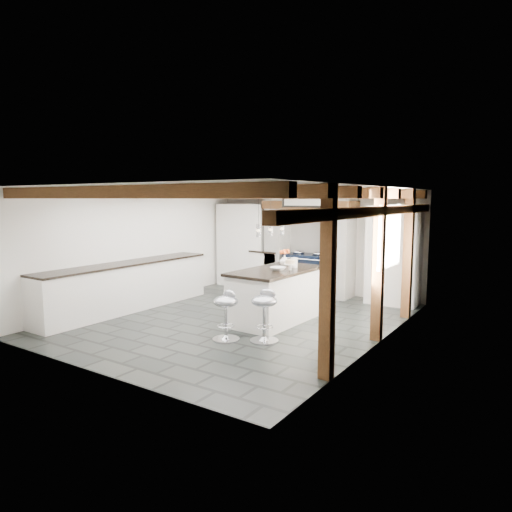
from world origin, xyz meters
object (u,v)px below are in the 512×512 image
Objects in this scene: kitchen_island at (276,295)px; bar_stool_near at (265,309)px; range_cooker at (308,273)px; bar_stool_far at (226,309)px.

bar_stool_near is at bearing -65.19° from kitchen_island.
range_cooker is 3.65m from bar_stool_near.
range_cooker is 0.53× the size of kitchen_island.
range_cooker reaches higher than bar_stool_near.
bar_stool_near is (0.46, -1.11, 0.03)m from kitchen_island.
kitchen_island is at bearing 113.18° from bar_stool_near.
bar_stool_near is 1.04× the size of bar_stool_far.
range_cooker is at bearing 107.58° from bar_stool_near.
range_cooker is 1.26× the size of bar_stool_near.
kitchen_island is at bearing 101.16° from bar_stool_far.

